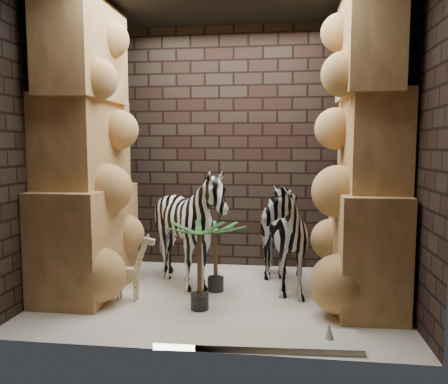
# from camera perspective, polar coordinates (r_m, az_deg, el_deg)

# --- Properties ---
(floor) EXTENTS (3.50, 3.50, 0.00)m
(floor) POSITION_cam_1_polar(r_m,az_deg,el_deg) (4.74, -0.56, -12.98)
(floor) COLOR #EEE3C8
(floor) RESTS_ON ground
(wall_back) EXTENTS (3.50, 0.00, 3.50)m
(wall_back) POSITION_cam_1_polar(r_m,az_deg,el_deg) (5.73, 1.19, 5.54)
(wall_back) COLOR black
(wall_back) RESTS_ON ground
(wall_front) EXTENTS (3.50, 0.00, 3.50)m
(wall_front) POSITION_cam_1_polar(r_m,az_deg,el_deg) (3.26, -3.69, 5.29)
(wall_front) COLOR black
(wall_front) RESTS_ON ground
(wall_left) EXTENTS (0.00, 3.00, 3.00)m
(wall_left) POSITION_cam_1_polar(r_m,az_deg,el_deg) (5.04, -20.75, 5.12)
(wall_left) COLOR black
(wall_left) RESTS_ON ground
(wall_right) EXTENTS (0.00, 3.00, 3.00)m
(wall_right) POSITION_cam_1_polar(r_m,az_deg,el_deg) (4.58, 21.72, 5.04)
(wall_right) COLOR black
(wall_right) RESTS_ON ground
(rock_pillar_left) EXTENTS (0.68, 1.30, 3.00)m
(rock_pillar_left) POSITION_cam_1_polar(r_m,az_deg,el_deg) (4.89, -17.12, 5.22)
(rock_pillar_left) COLOR #E5AB70
(rock_pillar_left) RESTS_ON floor
(rock_pillar_right) EXTENTS (0.58, 1.25, 3.00)m
(rock_pillar_right) POSITION_cam_1_polar(r_m,az_deg,el_deg) (4.51, 17.64, 5.18)
(rock_pillar_right) COLOR #E5AB70
(rock_pillar_right) RESTS_ON floor
(zebra_right) EXTENTS (0.98, 1.31, 1.39)m
(zebra_right) POSITION_cam_1_polar(r_m,az_deg,el_deg) (4.85, 6.16, -4.15)
(zebra_right) COLOR white
(zebra_right) RESTS_ON floor
(zebra_left) EXTENTS (1.12, 1.36, 1.18)m
(zebra_left) POSITION_cam_1_polar(r_m,az_deg,el_deg) (4.88, -4.32, -5.32)
(zebra_left) COLOR white
(zebra_left) RESTS_ON floor
(giraffe_toy) EXTENTS (0.36, 0.15, 0.69)m
(giraffe_toy) POSITION_cam_1_polar(r_m,az_deg,el_deg) (4.65, -12.05, -9.06)
(giraffe_toy) COLOR beige
(giraffe_toy) RESTS_ON floor
(palm_front) EXTENTS (0.36, 0.36, 0.73)m
(palm_front) POSITION_cam_1_polar(r_m,az_deg,el_deg) (4.82, -1.06, -8.19)
(palm_front) COLOR #1F4D1B
(palm_front) RESTS_ON floor
(palm_back) EXTENTS (0.36, 0.36, 0.82)m
(palm_back) POSITION_cam_1_polar(r_m,az_deg,el_deg) (4.29, -3.10, -9.33)
(palm_back) COLOR #1F4D1B
(palm_back) RESTS_ON floor
(surfboard) EXTENTS (1.59, 0.47, 0.05)m
(surfboard) POSITION_cam_1_polar(r_m,az_deg,el_deg) (3.73, 4.21, -17.95)
(surfboard) COLOR beige
(surfboard) RESTS_ON floor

